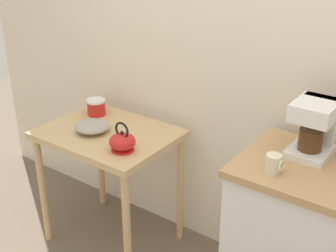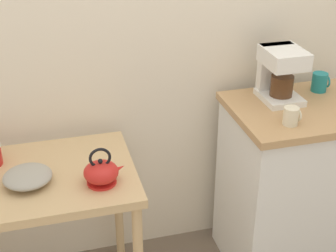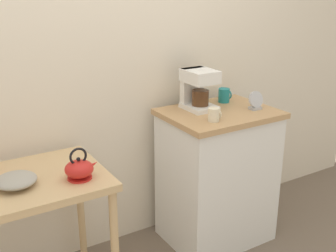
{
  "view_description": "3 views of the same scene",
  "coord_description": "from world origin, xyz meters",
  "px_view_note": "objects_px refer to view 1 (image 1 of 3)",
  "views": [
    {
      "loc": [
        1.03,
        -1.77,
        1.94
      ],
      "look_at": [
        -0.19,
        -0.08,
        0.97
      ],
      "focal_mm": 48.71,
      "sensor_mm": 36.0,
      "label": 1
    },
    {
      "loc": [
        -0.63,
        -1.89,
        1.96
      ],
      "look_at": [
        -0.13,
        -0.05,
        0.96
      ],
      "focal_mm": 53.23,
      "sensor_mm": 36.0,
      "label": 2
    },
    {
      "loc": [
        -1.07,
        -2.03,
        1.74
      ],
      "look_at": [
        0.16,
        -0.02,
        0.91
      ],
      "focal_mm": 45.02,
      "sensor_mm": 36.0,
      "label": 3
    }
  ],
  "objects_px": {
    "bowl_stoneware": "(93,126)",
    "mug_small_cream": "(274,164)",
    "canister_enamel": "(96,107)",
    "teakettle": "(123,142)",
    "coffee_maker": "(315,125)"
  },
  "relations": [
    {
      "from": "teakettle",
      "to": "mug_small_cream",
      "type": "distance_m",
      "value": 0.86
    },
    {
      "from": "teakettle",
      "to": "coffee_maker",
      "type": "bearing_deg",
      "value": 17.0
    },
    {
      "from": "bowl_stoneware",
      "to": "coffee_maker",
      "type": "height_order",
      "value": "coffee_maker"
    },
    {
      "from": "coffee_maker",
      "to": "mug_small_cream",
      "type": "distance_m",
      "value": 0.3
    },
    {
      "from": "bowl_stoneware",
      "to": "teakettle",
      "type": "relative_size",
      "value": 1.13
    },
    {
      "from": "bowl_stoneware",
      "to": "mug_small_cream",
      "type": "relative_size",
      "value": 2.46
    },
    {
      "from": "bowl_stoneware",
      "to": "mug_small_cream",
      "type": "bearing_deg",
      "value": -3.18
    },
    {
      "from": "teakettle",
      "to": "coffee_maker",
      "type": "height_order",
      "value": "coffee_maker"
    },
    {
      "from": "coffee_maker",
      "to": "teakettle",
      "type": "bearing_deg",
      "value": -163.0
    },
    {
      "from": "canister_enamel",
      "to": "teakettle",
      "type": "bearing_deg",
      "value": -30.81
    },
    {
      "from": "bowl_stoneware",
      "to": "mug_small_cream",
      "type": "distance_m",
      "value": 1.16
    },
    {
      "from": "mug_small_cream",
      "to": "teakettle",
      "type": "bearing_deg",
      "value": -179.29
    },
    {
      "from": "canister_enamel",
      "to": "mug_small_cream",
      "type": "relative_size",
      "value": 1.44
    },
    {
      "from": "teakettle",
      "to": "canister_enamel",
      "type": "height_order",
      "value": "teakettle"
    },
    {
      "from": "bowl_stoneware",
      "to": "coffee_maker",
      "type": "bearing_deg",
      "value": 9.64
    }
  ]
}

